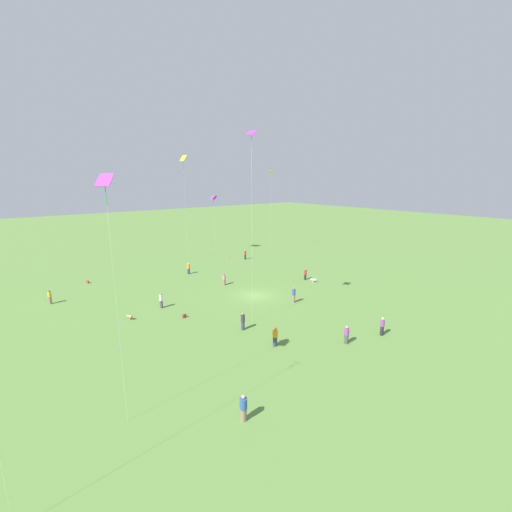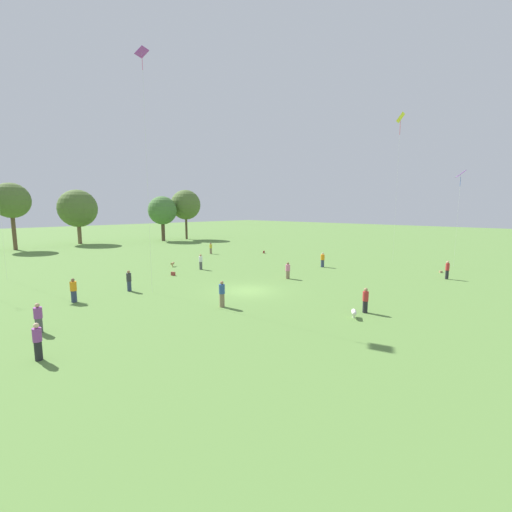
{
  "view_description": "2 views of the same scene",
  "coord_description": "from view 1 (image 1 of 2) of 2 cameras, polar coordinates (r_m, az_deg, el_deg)",
  "views": [
    {
      "loc": [
        -31.23,
        24.59,
        14.04
      ],
      "look_at": [
        -2.07,
        1.56,
        5.59
      ],
      "focal_mm": 24.0,
      "sensor_mm": 36.0,
      "label": 1
    },
    {
      "loc": [
        -19.44,
        -19.39,
        6.72
      ],
      "look_at": [
        2.19,
        1.19,
        2.54
      ],
      "focal_mm": 24.0,
      "sensor_mm": 36.0,
      "label": 2
    }
  ],
  "objects": [
    {
      "name": "kite_1",
      "position": [
        19.19,
        -23.74,
        9.28
      ],
      "size": [
        1.0,
        0.96,
        14.29
      ],
      "rotation": [
        0.0,
        0.0,
        3.03
      ],
      "color": "purple",
      "rests_on": "ground_plane"
    },
    {
      "name": "person_8",
      "position": [
        45.79,
        -31.13,
        -5.88
      ],
      "size": [
        0.46,
        0.46,
        1.65
      ],
      "rotation": [
        0.0,
        0.0,
        0.18
      ],
      "color": "#847056",
      "rests_on": "ground_plane"
    },
    {
      "name": "person_5",
      "position": [
        46.24,
        -5.34,
        -3.91
      ],
      "size": [
        0.62,
        0.62,
        1.59
      ],
      "rotation": [
        0.0,
        0.0,
        4.1
      ],
      "color": "#847056",
      "rests_on": "ground_plane"
    },
    {
      "name": "person_2",
      "position": [
        33.85,
        20.3,
        -10.95
      ],
      "size": [
        0.52,
        0.52,
        1.72
      ],
      "rotation": [
        0.0,
        0.0,
        3.82
      ],
      "color": "#232328",
      "rests_on": "ground_plane"
    },
    {
      "name": "picnic_bag_1",
      "position": [
        36.57,
        -11.88,
        -9.74
      ],
      "size": [
        0.31,
        0.47,
        0.37
      ],
      "rotation": [
        0.0,
        0.0,
        1.86
      ],
      "color": "#933833",
      "rests_on": "ground_plane"
    },
    {
      "name": "person_3",
      "position": [
        39.51,
        -15.53,
        -7.18
      ],
      "size": [
        0.49,
        0.49,
        1.7
      ],
      "rotation": [
        0.0,
        0.0,
        5.05
      ],
      "color": "#4C4C51",
      "rests_on": "ground_plane"
    },
    {
      "name": "person_9",
      "position": [
        48.89,
        8.21,
        -3.01
      ],
      "size": [
        0.38,
        0.38,
        1.64
      ],
      "rotation": [
        0.0,
        0.0,
        4.74
      ],
      "color": "#232328",
      "rests_on": "ground_plane"
    },
    {
      "name": "kite_5",
      "position": [
        32.17,
        -0.76,
        17.82
      ],
      "size": [
        1.06,
        1.0,
        18.24
      ],
      "rotation": [
        0.0,
        0.0,
        2.77
      ],
      "color": "purple",
      "rests_on": "ground_plane"
    },
    {
      "name": "dog_1",
      "position": [
        48.03,
        9.56,
        -3.93
      ],
      "size": [
        0.79,
        0.59,
        0.52
      ],
      "rotation": [
        0.0,
        0.0,
        2.09
      ],
      "color": "silver",
      "rests_on": "ground_plane"
    },
    {
      "name": "person_6",
      "position": [
        39.9,
        6.3,
        -6.49
      ],
      "size": [
        0.55,
        0.55,
        1.81
      ],
      "rotation": [
        0.0,
        0.0,
        2.6
      ],
      "color": "#847056",
      "rests_on": "ground_plane"
    },
    {
      "name": "person_0",
      "position": [
        30.01,
        3.21,
        -13.26
      ],
      "size": [
        0.59,
        0.59,
        1.75
      ],
      "rotation": [
        0.0,
        0.0,
        3.54
      ],
      "color": "#333D5B",
      "rests_on": "ground_plane"
    },
    {
      "name": "kite_2",
      "position": [
        60.73,
        -12.02,
        15.07
      ],
      "size": [
        1.26,
        0.86,
        17.83
      ],
      "rotation": [
        0.0,
        0.0,
        2.49
      ],
      "color": "yellow",
      "rests_on": "ground_plane"
    },
    {
      "name": "dog_0",
      "position": [
        37.52,
        -20.39,
        -9.42
      ],
      "size": [
        0.66,
        0.55,
        0.52
      ],
      "rotation": [
        0.0,
        0.0,
        5.31
      ],
      "color": "tan",
      "rests_on": "ground_plane"
    },
    {
      "name": "person_4",
      "position": [
        60.56,
        -1.81,
        0.27
      ],
      "size": [
        0.38,
        0.38,
        1.77
      ],
      "rotation": [
        0.0,
        0.0,
        3.26
      ],
      "color": "#232328",
      "rests_on": "ground_plane"
    },
    {
      "name": "kite_0",
      "position": [
        65.11,
        -7.11,
        9.37
      ],
      "size": [
        1.39,
        1.25,
        10.87
      ],
      "rotation": [
        0.0,
        0.0,
        2.74
      ],
      "color": "purple",
      "rests_on": "ground_plane"
    },
    {
      "name": "person_1",
      "position": [
        22.06,
        -2.1,
        -23.98
      ],
      "size": [
        0.63,
        0.63,
        1.7
      ],
      "rotation": [
        0.0,
        0.0,
        2.31
      ],
      "color": "#847056",
      "rests_on": "ground_plane"
    },
    {
      "name": "picnic_bag_2",
      "position": [
        52.34,
        -26.24,
        -3.89
      ],
      "size": [
        0.43,
        0.31,
        0.37
      ],
      "rotation": [
        0.0,
        0.0,
        0.39
      ],
      "color": "#933833",
      "rests_on": "ground_plane"
    },
    {
      "name": "person_7",
      "position": [
        52.3,
        -11.18,
        -2.07
      ],
      "size": [
        0.55,
        0.55,
        1.68
      ],
      "rotation": [
        0.0,
        0.0,
        1.84
      ],
      "color": "#333D5B",
      "rests_on": "ground_plane"
    },
    {
      "name": "person_11",
      "position": [
        31.38,
        14.85,
        -12.59
      ],
      "size": [
        0.49,
        0.49,
        1.64
      ],
      "rotation": [
        0.0,
        0.0,
        6.1
      ],
      "color": "#4C4C51",
      "rests_on": "ground_plane"
    },
    {
      "name": "kite_3",
      "position": [
        65.95,
        2.47,
        12.7
      ],
      "size": [
        0.84,
        0.84,
        15.44
      ],
      "rotation": [
        0.0,
        0.0,
        0.05
      ],
      "color": "yellow",
      "rests_on": "ground_plane"
    },
    {
      "name": "picnic_bag_0",
      "position": [
        62.53,
        -4.61,
        -0.1
      ],
      "size": [
        0.36,
        0.36,
        0.21
      ],
      "rotation": [
        0.0,
        0.0,
        2.42
      ],
      "color": "#A58459",
      "rests_on": "ground_plane"
    },
    {
      "name": "person_10",
      "position": [
        32.9,
        -2.21,
        -10.81
      ],
      "size": [
        0.52,
        0.52,
        1.73
      ],
      "rotation": [
        0.0,
        0.0,
        1.12
      ],
      "color": "#333D5B",
      "rests_on": "ground_plane"
    },
    {
      "name": "ground_plane",
      "position": [
        42.16,
        -0.08,
        -6.64
      ],
      "size": [
        240.0,
        240.0,
        0.0
      ],
      "primitive_type": "plane",
      "color": "#5B843D"
    }
  ]
}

